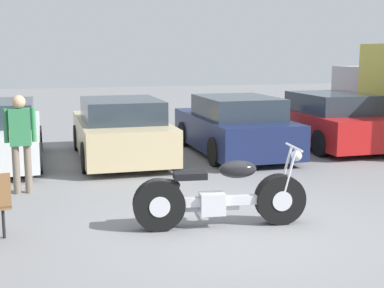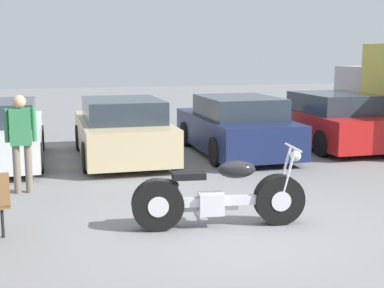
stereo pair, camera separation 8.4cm
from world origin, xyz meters
TOP-DOWN VIEW (x-y plane):
  - ground_plane at (0.00, 0.00)m, footprint 60.00×60.00m
  - motorcycle at (-0.16, 0.10)m, footprint 2.39×0.70m
  - parked_car_champagne at (-0.77, 5.18)m, footprint 1.91×4.12m
  - parked_car_navy at (1.88, 5.09)m, footprint 1.91×4.12m
  - parked_car_red at (4.54, 5.44)m, footprint 1.91×4.12m
  - person_standing at (-2.79, 2.66)m, footprint 0.52×0.22m

SIDE VIEW (x-z plane):
  - ground_plane at x=0.00m, z-range 0.00..0.00m
  - motorcycle at x=-0.16m, z-range -0.12..0.97m
  - parked_car_champagne at x=-0.77m, z-range -0.04..1.31m
  - parked_car_navy at x=1.88m, z-range -0.04..1.31m
  - parked_car_red at x=4.54m, z-range -0.04..1.31m
  - person_standing at x=-2.79m, z-range 0.16..1.82m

